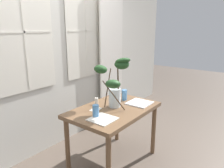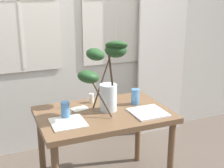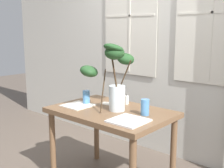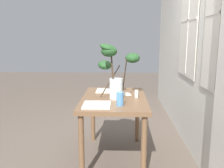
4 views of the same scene
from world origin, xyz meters
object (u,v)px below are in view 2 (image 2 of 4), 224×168
at_px(vase_with_branches, 106,73).
at_px(pillar_candle, 91,98).
at_px(drinking_glass_blue_left, 65,110).
at_px(plate_square_right, 148,112).
at_px(plate_square_left, 68,123).
at_px(drinking_glass_blue_right, 135,97).
at_px(dining_table, 104,122).

bearing_deg(vase_with_branches, pillar_candle, 99.67).
height_order(drinking_glass_blue_left, plate_square_right, drinking_glass_blue_left).
distance_m(plate_square_left, pillar_candle, 0.48).
height_order(drinking_glass_blue_right, plate_square_left, drinking_glass_blue_right).
bearing_deg(drinking_glass_blue_right, plate_square_right, -88.94).
distance_m(dining_table, plate_square_left, 0.37).
height_order(dining_table, plate_square_right, plate_square_right).
bearing_deg(drinking_glass_blue_right, pillar_candle, 151.93).
bearing_deg(pillar_candle, vase_with_branches, -80.33).
xyz_separation_m(dining_table, plate_square_right, (0.34, -0.17, 0.10)).
height_order(vase_with_branches, plate_square_left, vase_with_branches).
distance_m(drinking_glass_blue_left, pillar_candle, 0.40).
height_order(dining_table, pillar_candle, pillar_candle).
bearing_deg(dining_table, vase_with_branches, 11.45).
distance_m(dining_table, drinking_glass_blue_left, 0.37).
relative_size(vase_with_branches, plate_square_left, 2.46).
height_order(drinking_glass_blue_right, pillar_candle, drinking_glass_blue_right).
bearing_deg(plate_square_left, pillar_candle, 49.06).
bearing_deg(plate_square_left, plate_square_right, -5.06).
xyz_separation_m(plate_square_right, pillar_candle, (-0.36, 0.42, 0.04)).
distance_m(vase_with_branches, plate_square_right, 0.49).
height_order(plate_square_left, plate_square_right, plate_square_right).
distance_m(dining_table, drinking_glass_blue_right, 0.38).
distance_m(dining_table, pillar_candle, 0.29).
height_order(dining_table, plate_square_left, plate_square_left).
distance_m(drinking_glass_blue_left, plate_square_left, 0.12).
relative_size(drinking_glass_blue_left, pillar_candle, 1.41).
relative_size(dining_table, drinking_glass_blue_right, 7.83).
relative_size(drinking_glass_blue_right, plate_square_left, 0.54).
bearing_deg(vase_with_branches, plate_square_right, -28.57).
distance_m(vase_with_branches, plate_square_left, 0.50).
bearing_deg(plate_square_left, vase_with_branches, 17.18).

